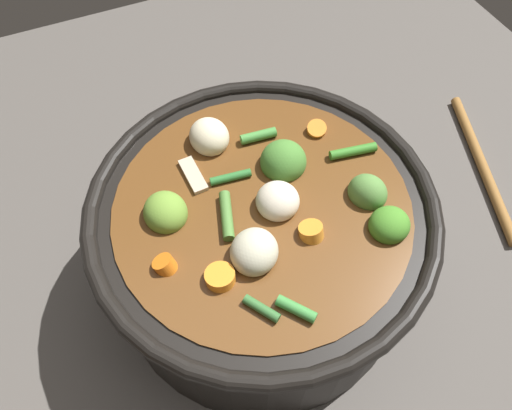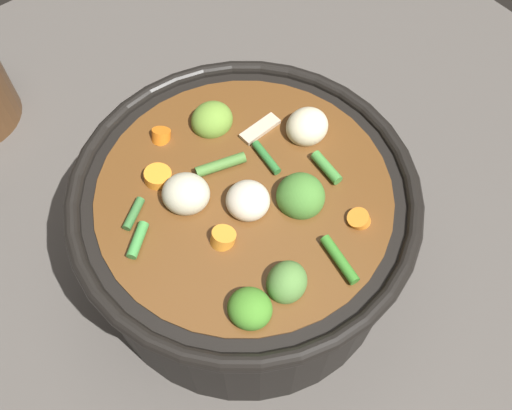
{
  "view_description": "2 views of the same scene",
  "coord_description": "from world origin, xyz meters",
  "views": [
    {
      "loc": [
        -0.1,
        -0.22,
        0.5
      ],
      "look_at": [
        0.0,
        0.02,
        0.11
      ],
      "focal_mm": 34.09,
      "sensor_mm": 36.0,
      "label": 1
    },
    {
      "loc": [
        0.22,
        -0.16,
        0.57
      ],
      "look_at": [
        0.02,
        0.0,
        0.13
      ],
      "focal_mm": 39.94,
      "sensor_mm": 36.0,
      "label": 2
    }
  ],
  "objects": [
    {
      "name": "ground_plane",
      "position": [
        0.0,
        0.0,
        0.0
      ],
      "size": [
        1.1,
        1.1,
        0.0
      ],
      "primitive_type": "plane",
      "color": "#514C47"
    },
    {
      "name": "cooking_pot",
      "position": [
        0.0,
        0.0,
        0.08
      ],
      "size": [
        0.32,
        0.32,
        0.16
      ],
      "color": "black",
      "rests_on": "ground_plane"
    }
  ]
}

